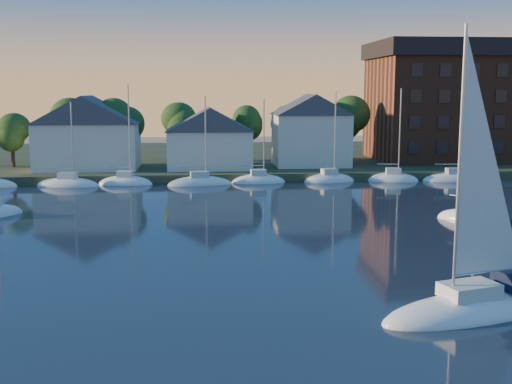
{
  "coord_description": "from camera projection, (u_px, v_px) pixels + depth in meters",
  "views": [
    {
      "loc": [
        -7.58,
        -28.49,
        11.3
      ],
      "look_at": [
        -2.98,
        22.0,
        3.25
      ],
      "focal_mm": 45.0,
      "sensor_mm": 36.0,
      "label": 1
    }
  ],
  "objects": [
    {
      "name": "condo_block",
      "position": [
        476.0,
        101.0,
        95.87
      ],
      "size": [
        31.0,
        17.0,
        17.4
      ],
      "color": "brown",
      "rests_on": "shoreline_land"
    },
    {
      "name": "clubhouse_centre",
      "position": [
        209.0,
        137.0,
        85.19
      ],
      "size": [
        11.55,
        8.4,
        8.08
      ],
      "color": "silver",
      "rests_on": "shoreline_land"
    },
    {
      "name": "shoreline_land",
      "position": [
        245.0,
        161.0,
        104.24
      ],
      "size": [
        160.0,
        50.0,
        2.0
      ],
      "primitive_type": "cube",
      "color": "#303921",
      "rests_on": "ground"
    },
    {
      "name": "tree_line",
      "position": [
        265.0,
        120.0,
        91.49
      ],
      "size": [
        93.4,
        5.4,
        8.9
      ],
      "color": "#3C271B",
      "rests_on": "shoreline_land"
    },
    {
      "name": "ground",
      "position": [
        360.0,
        331.0,
        30.48
      ],
      "size": [
        260.0,
        260.0,
        0.0
      ],
      "primitive_type": "plane",
      "color": "black",
      "rests_on": "ground"
    },
    {
      "name": "clubhouse_east",
      "position": [
        311.0,
        129.0,
        88.28
      ],
      "size": [
        10.5,
        8.4,
        9.8
      ],
      "color": "silver",
      "rests_on": "shoreline_land"
    },
    {
      "name": "clubhouse_west",
      "position": [
        88.0,
        131.0,
        84.62
      ],
      "size": [
        13.65,
        9.45,
        9.64
      ],
      "color": "silver",
      "rests_on": "shoreline_land"
    },
    {
      "name": "wooden_dock",
      "position": [
        258.0,
        180.0,
        81.62
      ],
      "size": [
        120.0,
        3.0,
        1.0
      ],
      "primitive_type": "cube",
      "color": "brown",
      "rests_on": "ground"
    },
    {
      "name": "drifting_sailboat_right",
      "position": [
        469.0,
        221.0,
        55.65
      ],
      "size": [
        5.37,
        6.02,
        9.97
      ],
      "rotation": [
        0.0,
        0.0,
        -0.9
      ],
      "color": "white",
      "rests_on": "ground"
    },
    {
      "name": "hero_sailboat",
      "position": [
        471.0,
        302.0,
        32.63
      ],
      "size": [
        10.6,
        5.91,
        15.51
      ],
      "rotation": [
        0.0,
        0.0,
        3.42
      ],
      "color": "white",
      "rests_on": "ground"
    },
    {
      "name": "moored_fleet",
      "position": [
        195.0,
        183.0,
        77.94
      ],
      "size": [
        71.5,
        2.4,
        12.05
      ],
      "color": "white",
      "rests_on": "ground"
    }
  ]
}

